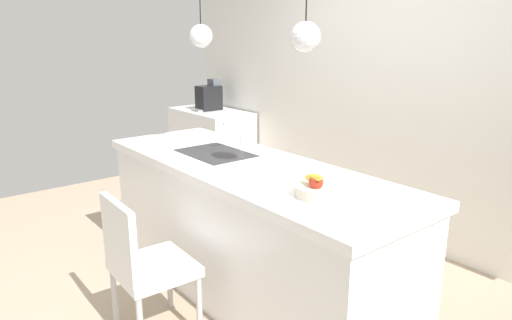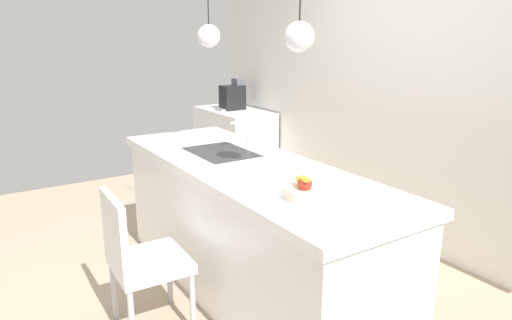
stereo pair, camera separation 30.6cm
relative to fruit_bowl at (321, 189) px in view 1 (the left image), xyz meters
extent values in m
plane|color=tan|center=(-0.76, 0.08, -0.99)|extent=(6.60, 6.60, 0.00)
cube|color=silver|center=(-0.76, 1.73, 0.31)|extent=(6.00, 0.10, 2.60)
cube|color=white|center=(-0.76, 0.08, -0.55)|extent=(2.51, 0.80, 0.89)
cube|color=white|center=(-0.76, 0.08, -0.07)|extent=(2.57, 0.86, 0.06)
cube|color=#2D2D30|center=(-1.15, 0.08, -0.04)|extent=(0.56, 0.40, 0.02)
cylinder|color=silver|center=(-1.15, 0.32, 0.07)|extent=(0.02, 0.02, 0.22)
cylinder|color=silver|center=(-1.15, 0.24, 0.17)|extent=(0.02, 0.16, 0.02)
cylinder|color=beige|center=(0.00, 0.01, -0.01)|extent=(0.29, 0.29, 0.06)
sphere|color=#B22D1E|center=(0.00, -0.04, 0.05)|extent=(0.08, 0.08, 0.08)
ellipsoid|color=yellow|center=(-0.02, -0.04, 0.07)|extent=(0.19, 0.09, 0.09)
cube|color=white|center=(-3.16, 1.36, -0.55)|extent=(1.10, 0.60, 0.89)
cube|color=black|center=(-3.19, 1.36, 0.05)|extent=(0.20, 0.28, 0.30)
cube|color=gray|center=(-3.19, 1.19, -0.09)|extent=(0.16, 0.08, 0.02)
cube|color=#4C515B|center=(-3.19, 1.45, 0.24)|extent=(0.14, 0.11, 0.08)
cube|color=white|center=(-0.73, -0.66, -0.55)|extent=(0.48, 0.45, 0.06)
cube|color=white|center=(-0.73, -0.86, -0.31)|extent=(0.44, 0.05, 0.44)
cylinder|color=#B2B2B7|center=(-0.52, -0.48, -0.79)|extent=(0.04, 0.04, 0.41)
cylinder|color=#B2B2B7|center=(-0.92, -0.46, -0.79)|extent=(0.04, 0.04, 0.41)
cylinder|color=#B2B2B7|center=(-0.93, -0.84, -0.79)|extent=(0.04, 0.04, 0.41)
sphere|color=silver|center=(-1.30, 0.08, 0.80)|extent=(0.17, 0.17, 0.17)
sphere|color=silver|center=(-0.23, 0.08, 0.80)|extent=(0.17, 0.17, 0.17)
camera|label=1|loc=(1.65, -1.77, 0.81)|focal=32.65mm
camera|label=2|loc=(1.83, -1.52, 0.81)|focal=32.65mm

